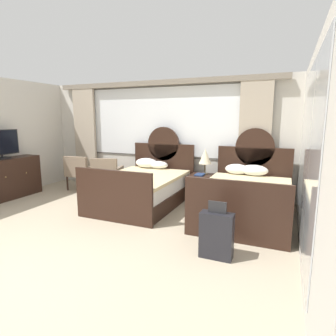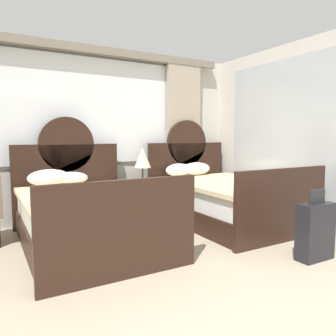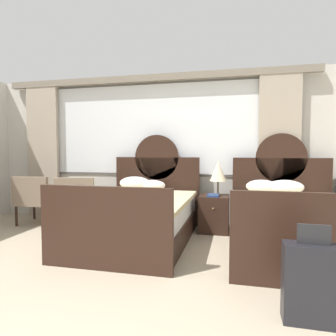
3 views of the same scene
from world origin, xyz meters
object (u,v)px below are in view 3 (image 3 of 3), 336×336
(armchair_by_window_left, at_px, (78,199))
(armchair_by_window_centre, at_px, (37,197))
(table_lamp_on_nightstand, at_px, (218,171))
(bed_near_window, at_px, (138,216))
(bed_near_mirror, at_px, (291,224))
(book_on_nightstand, at_px, (213,195))
(nightstand_between_beds, at_px, (214,214))
(suitcase_on_floor, at_px, (312,283))

(armchair_by_window_left, bearing_deg, armchair_by_window_centre, -179.82)
(table_lamp_on_nightstand, distance_m, armchair_by_window_left, 2.44)
(bed_near_window, bearing_deg, armchair_by_window_left, 158.55)
(bed_near_mirror, distance_m, book_on_nightstand, 1.25)
(bed_near_window, relative_size, table_lamp_on_nightstand, 3.98)
(bed_near_window, distance_m, book_on_nightstand, 1.24)
(book_on_nightstand, bearing_deg, armchair_by_window_centre, -177.61)
(nightstand_between_beds, relative_size, armchair_by_window_centre, 0.68)
(armchair_by_window_left, bearing_deg, table_lamp_on_nightstand, 6.62)
(table_lamp_on_nightstand, height_order, suitcase_on_floor, table_lamp_on_nightstand)
(book_on_nightstand, xyz_separation_m, armchair_by_window_left, (-2.31, -0.13, -0.12))
(bed_near_mirror, relative_size, nightstand_between_beds, 3.78)
(armchair_by_window_left, relative_size, suitcase_on_floor, 1.14)
(book_on_nightstand, xyz_separation_m, suitcase_on_floor, (0.92, -2.32, -0.29))
(book_on_nightstand, bearing_deg, bed_near_mirror, -30.64)
(table_lamp_on_nightstand, height_order, book_on_nightstand, table_lamp_on_nightstand)
(bed_near_window, height_order, armchair_by_window_centre, bed_near_window)
(bed_near_window, bearing_deg, nightstand_between_beds, 34.27)
(bed_near_window, xyz_separation_m, armchair_by_window_centre, (-2.07, 0.50, 0.12))
(bed_near_window, relative_size, nightstand_between_beds, 3.78)
(bed_near_window, height_order, bed_near_mirror, same)
(suitcase_on_floor, bearing_deg, table_lamp_on_nightstand, 109.16)
(bed_near_mirror, relative_size, suitcase_on_floor, 2.93)
(nightstand_between_beds, bearing_deg, suitcase_on_floor, -69.32)
(bed_near_window, bearing_deg, suitcase_on_floor, -40.76)
(bed_near_window, bearing_deg, table_lamp_on_nightstand, 34.90)
(nightstand_between_beds, height_order, book_on_nightstand, book_on_nightstand)
(bed_near_mirror, relative_size, armchair_by_window_centre, 2.57)
(table_lamp_on_nightstand, xyz_separation_m, armchair_by_window_left, (-2.38, -0.28, -0.49))
(nightstand_between_beds, bearing_deg, table_lamp_on_nightstand, 45.52)
(bed_near_window, xyz_separation_m, nightstand_between_beds, (1.06, 0.72, -0.07))
(nightstand_between_beds, distance_m, armchair_by_window_left, 2.34)
(table_lamp_on_nightstand, distance_m, book_on_nightstand, 0.41)
(armchair_by_window_left, bearing_deg, suitcase_on_floor, -34.15)
(bed_near_mirror, distance_m, armchair_by_window_centre, 4.21)
(book_on_nightstand, bearing_deg, bed_near_window, -149.07)
(table_lamp_on_nightstand, relative_size, suitcase_on_floor, 0.74)
(armchair_by_window_centre, distance_m, suitcase_on_floor, 4.60)
(table_lamp_on_nightstand, xyz_separation_m, armchair_by_window_centre, (-3.18, -0.28, -0.49))
(bed_near_mirror, height_order, armchair_by_window_left, bed_near_mirror)
(table_lamp_on_nightstand, bearing_deg, armchair_by_window_centre, -175.00)
(bed_near_mirror, height_order, armchair_by_window_centre, bed_near_mirror)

